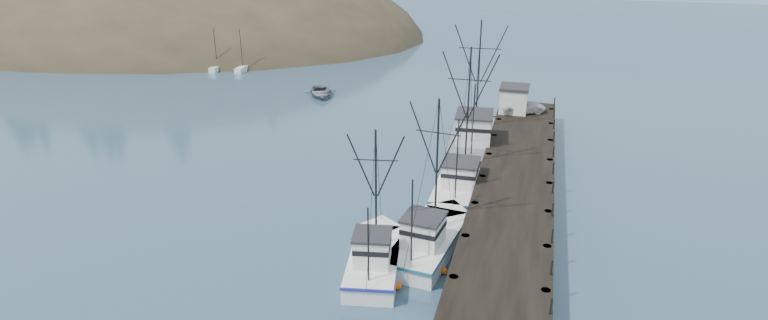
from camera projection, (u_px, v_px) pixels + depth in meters
ground at (268, 286)px, 37.32m from camera, size 400.00×400.00×0.00m
pier at (515, 183)px, 47.62m from camera, size 6.00×44.00×2.00m
headland at (106, 47)px, 127.28m from camera, size 134.80×78.00×51.00m
moored_sailboats at (243, 57)px, 96.23m from camera, size 21.38×18.23×6.35m
trawler_near at (430, 239)px, 41.12m from camera, size 4.68×10.75×10.90m
trawler_mid at (375, 257)px, 38.92m from camera, size 4.46×9.56×9.65m
trawler_far at (462, 181)px, 50.04m from camera, size 3.94×12.00×12.23m
work_vessel at (474, 140)px, 58.05m from camera, size 5.48×15.34×12.84m
pier_shed at (514, 99)px, 63.38m from camera, size 3.00×3.20×2.80m
pickup_truck at (522, 106)px, 63.43m from camera, size 5.35×3.83×1.35m
motorboat at (321, 96)px, 76.57m from camera, size 6.24×7.06×1.21m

